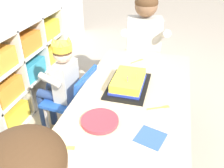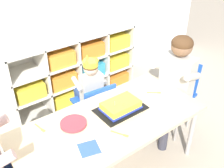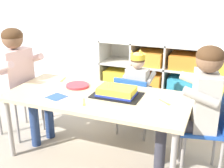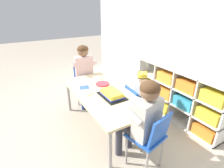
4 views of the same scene
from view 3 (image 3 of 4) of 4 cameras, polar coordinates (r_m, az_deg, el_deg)
The scene contains 15 objects.
ground at distance 2.62m, azimuth -2.71°, elevation -13.80°, with size 16.00×16.00×0.00m, color tan.
storage_cubby_shelf at distance 3.36m, azimuth 11.72°, elevation 1.07°, with size 1.55×0.39×0.81m.
activity_table at distance 2.37m, azimuth -2.91°, elevation -3.30°, with size 1.50×0.70×0.57m.
classroom_chair_blue at distance 2.77m, azimuth 4.44°, elevation -3.01°, with size 0.38×0.36×0.61m.
child_with_crown at distance 2.81m, azimuth 5.33°, elevation 0.56°, with size 0.31×0.31×0.84m.
classroom_chair_adult_side at distance 2.96m, azimuth -18.69°, elevation -1.13°, with size 0.43×0.44×0.70m.
adult_helper_seated at distance 2.81m, azimuth -17.70°, elevation 2.37°, with size 0.47×0.45×1.05m.
classroom_chair_guest_side at distance 2.29m, azimuth 18.94°, elevation -7.57°, with size 0.41×0.39×0.73m.
guest_at_table_side at distance 2.19m, azimuth 16.41°, elevation -2.82°, with size 0.46×0.45×1.03m.
birthday_cake_on_tray at distance 2.34m, azimuth 0.95°, elevation -1.62°, with size 0.40×0.26×0.11m.
paper_plate_stack at distance 2.56m, azimuth -6.85°, elevation -0.31°, with size 0.20×0.20×0.02m, color #DB333D.
paper_napkin_square at distance 2.36m, azimuth -10.93°, elevation -2.52°, with size 0.13×0.13×0.00m, color #3356B7.
fork_at_table_front_edge at distance 2.25m, azimuth 10.48°, elevation -3.61°, with size 0.11×0.09×0.00m.
fork_near_cake_tray at distance 2.23m, azimuth -5.58°, elevation -3.66°, with size 0.08×0.13×0.00m.
fork_beside_plate_stack at distance 2.76m, azimuth -9.72°, elevation 0.83°, with size 0.04×0.12×0.00m.
Camera 3 is at (0.92, -1.98, 1.45)m, focal length 46.11 mm.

